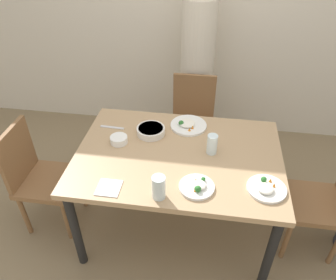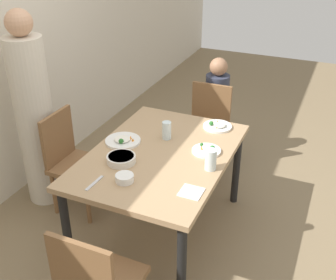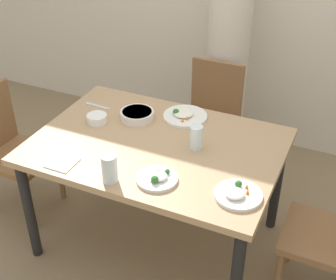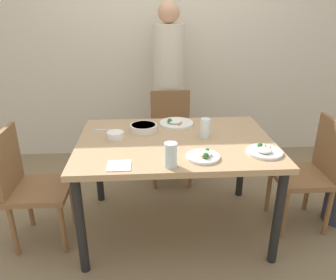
{
  "view_description": "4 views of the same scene",
  "coord_description": "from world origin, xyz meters",
  "px_view_note": "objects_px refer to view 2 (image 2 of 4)",
  "views": [
    {
      "loc": [
        0.18,
        -1.67,
        2.12
      ],
      "look_at": [
        -0.09,
        0.1,
        0.76
      ],
      "focal_mm": 35.0,
      "sensor_mm": 36.0,
      "label": 1
    },
    {
      "loc": [
        -2.38,
        -1.1,
        2.27
      ],
      "look_at": [
        0.02,
        -0.05,
        0.84
      ],
      "focal_mm": 45.0,
      "sensor_mm": 36.0,
      "label": 2
    },
    {
      "loc": [
        0.96,
        -1.95,
        2.16
      ],
      "look_at": [
        0.07,
        0.0,
        0.77
      ],
      "focal_mm": 50.0,
      "sensor_mm": 36.0,
      "label": 3
    },
    {
      "loc": [
        -0.19,
        -2.12,
        1.61
      ],
      "look_at": [
        -0.06,
        -0.07,
        0.76
      ],
      "focal_mm": 35.0,
      "sensor_mm": 36.0,
      "label": 4
    }
  ],
  "objects_px": {
    "bowl_curry": "(121,159)",
    "person_child": "(216,113)",
    "chair_adult_spot": "(72,159)",
    "person_adult": "(35,118)",
    "plate_rice_adult": "(123,140)",
    "glass_water_tall": "(167,130)",
    "chair_child_spot": "(206,127)"
  },
  "relations": [
    {
      "from": "chair_adult_spot",
      "to": "person_child",
      "type": "bearing_deg",
      "value": -32.91
    },
    {
      "from": "bowl_curry",
      "to": "person_child",
      "type": "bearing_deg",
      "value": -7.66
    },
    {
      "from": "plate_rice_adult",
      "to": "chair_child_spot",
      "type": "bearing_deg",
      "value": -18.71
    },
    {
      "from": "chair_adult_spot",
      "to": "chair_child_spot",
      "type": "bearing_deg",
      "value": -39.84
    },
    {
      "from": "bowl_curry",
      "to": "glass_water_tall",
      "type": "bearing_deg",
      "value": -18.82
    },
    {
      "from": "bowl_curry",
      "to": "plate_rice_adult",
      "type": "distance_m",
      "value": 0.29
    },
    {
      "from": "bowl_curry",
      "to": "glass_water_tall",
      "type": "distance_m",
      "value": 0.47
    },
    {
      "from": "chair_adult_spot",
      "to": "bowl_curry",
      "type": "xyz_separation_m",
      "value": [
        -0.25,
        -0.62,
        0.29
      ]
    },
    {
      "from": "chair_adult_spot",
      "to": "plate_rice_adult",
      "type": "relative_size",
      "value": 3.2
    },
    {
      "from": "chair_adult_spot",
      "to": "person_adult",
      "type": "distance_m",
      "value": 0.45
    },
    {
      "from": "chair_child_spot",
      "to": "glass_water_tall",
      "type": "height_order",
      "value": "glass_water_tall"
    },
    {
      "from": "chair_adult_spot",
      "to": "plate_rice_adult",
      "type": "height_order",
      "value": "chair_adult_spot"
    },
    {
      "from": "person_adult",
      "to": "glass_water_tall",
      "type": "xyz_separation_m",
      "value": [
        0.19,
        -1.1,
        0.03
      ]
    },
    {
      "from": "person_adult",
      "to": "plate_rice_adult",
      "type": "relative_size",
      "value": 6.17
    },
    {
      "from": "person_adult",
      "to": "chair_adult_spot",
      "type": "bearing_deg",
      "value": -90.0
    },
    {
      "from": "person_adult",
      "to": "plate_rice_adult",
      "type": "distance_m",
      "value": 0.82
    },
    {
      "from": "bowl_curry",
      "to": "chair_adult_spot",
      "type": "bearing_deg",
      "value": 67.79
    },
    {
      "from": "bowl_curry",
      "to": "glass_water_tall",
      "type": "xyz_separation_m",
      "value": [
        0.44,
        -0.15,
        0.04
      ]
    },
    {
      "from": "glass_water_tall",
      "to": "chair_child_spot",
      "type": "bearing_deg",
      "value": -3.98
    },
    {
      "from": "chair_child_spot",
      "to": "glass_water_tall",
      "type": "xyz_separation_m",
      "value": [
        -0.81,
        0.06,
        0.34
      ]
    },
    {
      "from": "person_child",
      "to": "chair_adult_spot",
      "type": "bearing_deg",
      "value": 147.09
    },
    {
      "from": "plate_rice_adult",
      "to": "bowl_curry",
      "type": "bearing_deg",
      "value": -153.18
    },
    {
      "from": "chair_child_spot",
      "to": "bowl_curry",
      "type": "xyz_separation_m",
      "value": [
        -1.25,
        0.21,
        0.29
      ]
    },
    {
      "from": "plate_rice_adult",
      "to": "person_child",
      "type": "bearing_deg",
      "value": -14.71
    },
    {
      "from": "person_child",
      "to": "chair_child_spot",
      "type": "bearing_deg",
      "value": 180.0
    },
    {
      "from": "plate_rice_adult",
      "to": "chair_adult_spot",
      "type": "bearing_deg",
      "value": 90.21
    },
    {
      "from": "chair_adult_spot",
      "to": "bowl_curry",
      "type": "relative_size",
      "value": 4.22
    },
    {
      "from": "person_adult",
      "to": "person_child",
      "type": "xyz_separation_m",
      "value": [
        1.28,
        -1.15,
        -0.28
      ]
    },
    {
      "from": "person_adult",
      "to": "person_child",
      "type": "height_order",
      "value": "person_adult"
    },
    {
      "from": "chair_child_spot",
      "to": "person_child",
      "type": "xyz_separation_m",
      "value": [
        0.29,
        0.0,
        0.03
      ]
    },
    {
      "from": "person_adult",
      "to": "glass_water_tall",
      "type": "relative_size",
      "value": 11.88
    },
    {
      "from": "chair_child_spot",
      "to": "glass_water_tall",
      "type": "distance_m",
      "value": 0.88
    }
  ]
}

